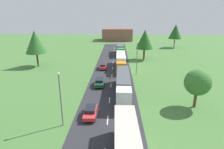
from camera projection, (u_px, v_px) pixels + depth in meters
road at (108, 118)px, 28.24m from camera, size 10.00×140.00×0.06m
lane_marking_centre at (107, 122)px, 27.25m from camera, size 0.16×124.30×0.01m
truck_second at (123, 84)px, 35.95m from camera, size 2.62×14.90×3.63m
truck_third at (121, 61)px, 53.17m from camera, size 2.51×13.46×3.78m
truck_fourth at (120, 49)px, 70.91m from camera, size 2.74×12.81×3.59m
car_third at (90, 112)px, 28.54m from camera, size 1.88×4.37×1.40m
car_fourth at (99, 82)px, 40.55m from camera, size 1.96×4.54×1.51m
car_fifth at (103, 66)px, 52.73m from camera, size 1.92×4.39×1.49m
lamppost_second at (61, 97)px, 25.11m from camera, size 0.36×0.36×7.76m
lamppost_third at (137, 57)px, 46.86m from camera, size 0.36×0.36×8.36m
tree_oak at (35, 42)px, 53.44m from camera, size 5.83×5.83×10.39m
tree_birch at (145, 39)px, 61.70m from camera, size 5.60×5.60×9.85m
tree_maple at (175, 32)px, 83.70m from camera, size 5.70×5.70×10.23m
tree_elm at (198, 83)px, 30.36m from camera, size 4.24×4.24×6.46m
distant_building at (117, 34)px, 108.37m from camera, size 16.64×12.65×6.56m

